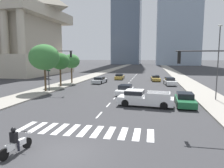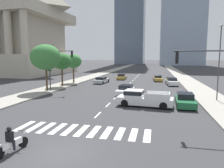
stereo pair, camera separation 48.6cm
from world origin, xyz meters
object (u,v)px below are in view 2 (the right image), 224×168
at_px(sedan_silver_0, 101,80).
at_px(street_tree_second, 62,61).
at_px(street_lamp_east, 219,58).
at_px(street_tree_nearest, 46,57).
at_px(motorcycle_lead, 11,143).
at_px(sedan_green_4, 185,100).
at_px(sedan_gold_3, 122,77).
at_px(sedan_gold_2, 158,78).
at_px(traffic_signal_far, 58,62).
at_px(street_tree_third, 73,61).
at_px(sedan_white_5, 172,82).
at_px(traffic_signal_near, 216,71).
at_px(pickup_truck, 142,98).
at_px(sedan_white_1, 126,90).

bearing_deg(sedan_silver_0, street_tree_second, 146.87).
relative_size(street_lamp_east, street_tree_nearest, 1.26).
height_order(motorcycle_lead, sedan_green_4, motorcycle_lead).
height_order(sedan_gold_3, sedan_green_4, sedan_green_4).
relative_size(sedan_gold_3, street_lamp_east, 0.52).
bearing_deg(sedan_gold_2, street_lamp_east, 13.21).
relative_size(motorcycle_lead, sedan_green_4, 0.46).
distance_m(sedan_green_4, street_lamp_east, 6.73).
bearing_deg(sedan_green_4, traffic_signal_far, -105.82).
distance_m(sedan_gold_2, sedan_gold_3, 8.34).
relative_size(sedan_gold_3, sedan_green_4, 0.96).
bearing_deg(street_tree_third, sedan_gold_2, 25.57).
bearing_deg(sedan_green_4, sedan_gold_2, -171.33).
distance_m(sedan_silver_0, sedan_white_5, 13.38).
relative_size(motorcycle_lead, street_tree_third, 0.38).
bearing_deg(sedan_white_5, street_lamp_east, 11.68).
xyz_separation_m(traffic_signal_near, street_tree_nearest, (-19.79, 12.02, 0.96)).
bearing_deg(sedan_gold_3, traffic_signal_near, -160.53).
xyz_separation_m(pickup_truck, street_lamp_east, (8.31, 4.25, 4.22)).
bearing_deg(sedan_white_5, street_tree_third, -91.34).
height_order(traffic_signal_near, street_tree_second, traffic_signal_near).
bearing_deg(street_tree_nearest, sedan_gold_2, 47.91).
bearing_deg(sedan_gold_3, street_tree_third, 138.66).
height_order(motorcycle_lead, pickup_truck, pickup_truck).
xyz_separation_m(sedan_gold_2, street_tree_third, (-16.14, -7.72, 3.76)).
distance_m(street_lamp_east, street_tree_nearest, 22.81).
height_order(sedan_white_1, street_lamp_east, street_lamp_east).
distance_m(sedan_gold_3, sedan_green_4, 27.04).
xyz_separation_m(sedan_silver_0, sedan_white_1, (6.47, -11.23, 0.00)).
height_order(sedan_green_4, traffic_signal_far, traffic_signal_far).
height_order(motorcycle_lead, street_lamp_east, street_lamp_east).
relative_size(sedan_white_1, street_tree_second, 0.83).
relative_size(sedan_green_4, traffic_signal_near, 0.81).
xyz_separation_m(sedan_gold_3, sedan_green_4, (10.82, -24.78, 0.04)).
relative_size(street_tree_nearest, street_tree_third, 1.22).
relative_size(sedan_silver_0, sedan_white_1, 1.01).
bearing_deg(sedan_white_1, sedan_white_5, 152.12).
height_order(motorcycle_lead, sedan_gold_3, motorcycle_lead).
height_order(motorcycle_lead, sedan_white_1, motorcycle_lead).
relative_size(traffic_signal_near, street_lamp_east, 0.67).
bearing_deg(street_tree_third, street_tree_nearest, -90.00).
height_order(pickup_truck, street_tree_second, street_tree_second).
relative_size(sedan_silver_0, sedan_white_5, 1.06).
relative_size(motorcycle_lead, sedan_silver_0, 0.45).
relative_size(sedan_gold_3, traffic_signal_near, 0.77).
distance_m(sedan_gold_2, traffic_signal_near, 30.32).
relative_size(sedan_gold_2, traffic_signal_far, 0.77).
height_order(sedan_white_1, sedan_gold_2, sedan_white_1).
relative_size(sedan_white_1, street_lamp_east, 0.55).
height_order(sedan_white_5, street_tree_nearest, street_tree_nearest).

